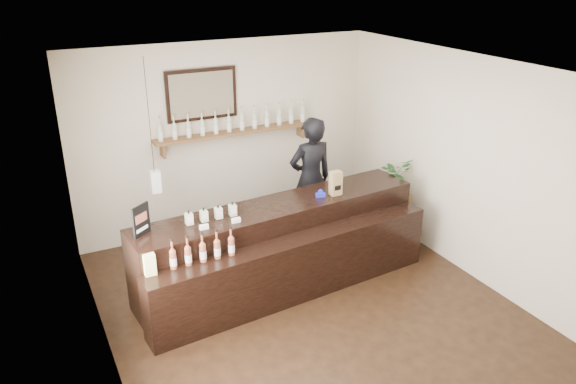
{
  "coord_description": "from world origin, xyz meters",
  "views": [
    {
      "loc": [
        -2.75,
        -4.96,
        3.83
      ],
      "look_at": [
        0.11,
        0.7,
        1.18
      ],
      "focal_mm": 35.0,
      "sensor_mm": 36.0,
      "label": 1
    }
  ],
  "objects": [
    {
      "name": "counter",
      "position": [
        -0.03,
        0.56,
        0.49
      ],
      "size": [
        3.77,
        1.31,
        1.21
      ],
      "color": "black",
      "rests_on": "ground"
    },
    {
      "name": "room_shell",
      "position": [
        0.0,
        0.0,
        1.7
      ],
      "size": [
        5.0,
        5.0,
        5.0
      ],
      "color": "beige",
      "rests_on": "ground"
    },
    {
      "name": "shopkeeper",
      "position": [
        0.89,
        1.55,
        1.03
      ],
      "size": [
        0.76,
        0.5,
        2.06
      ],
      "primitive_type": "imported",
      "rotation": [
        0.0,
        0.0,
        3.13
      ],
      "color": "black",
      "rests_on": "ground"
    },
    {
      "name": "back_wall_decor",
      "position": [
        -0.15,
        2.37,
        1.76
      ],
      "size": [
        2.66,
        0.96,
        1.69
      ],
      "color": "brown",
      "rests_on": "ground"
    },
    {
      "name": "paper_bag",
      "position": [
        0.76,
        0.65,
        1.2
      ],
      "size": [
        0.14,
        0.11,
        0.31
      ],
      "color": "olive",
      "rests_on": "counter"
    },
    {
      "name": "ground",
      "position": [
        0.0,
        0.0,
        0.0
      ],
      "size": [
        5.0,
        5.0,
        0.0
      ],
      "primitive_type": "plane",
      "color": "black",
      "rests_on": "ground"
    },
    {
      "name": "tape_dispenser",
      "position": [
        0.55,
        0.66,
        1.08
      ],
      "size": [
        0.13,
        0.07,
        0.1
      ],
      "color": "#1B25BD",
      "rests_on": "counter"
    },
    {
      "name": "side_cabinet",
      "position": [
        2.0,
        1.05,
        0.36
      ],
      "size": [
        0.48,
        0.58,
        0.72
      ],
      "color": "brown",
      "rests_on": "ground"
    },
    {
      "name": "promo_sign",
      "position": [
        -1.71,
        0.63,
        1.22
      ],
      "size": [
        0.22,
        0.17,
        0.35
      ],
      "color": "black",
      "rests_on": "counter"
    },
    {
      "name": "potted_plant",
      "position": [
        2.0,
        1.05,
        0.97
      ],
      "size": [
        0.47,
        0.42,
        0.49
      ],
      "primitive_type": "imported",
      "rotation": [
        0.0,
        0.0,
        0.09
      ],
      "color": "#2A692D",
      "rests_on": "side_cabinet"
    }
  ]
}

